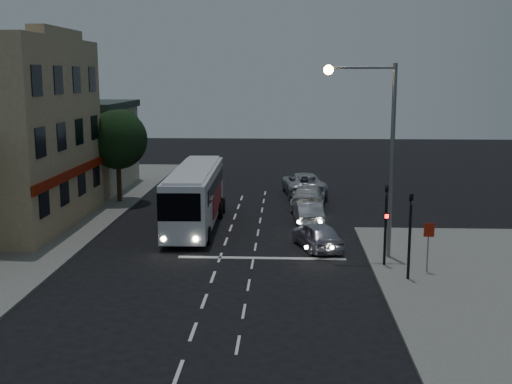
{
  "coord_description": "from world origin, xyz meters",
  "views": [
    {
      "loc": [
        3.1,
        -27.44,
        8.61
      ],
      "look_at": [
        1.47,
        7.45,
        2.2
      ],
      "focal_mm": 45.0,
      "sensor_mm": 36.0,
      "label": 1
    }
  ],
  "objects_px": {
    "tour_bus": "(195,195)",
    "street_tree": "(117,137)",
    "traffic_signal_main": "(386,215)",
    "regulatory_sign": "(428,239)",
    "traffic_signal_side": "(410,226)",
    "car_sedan_b": "(308,197)",
    "car_sedan_c": "(303,184)",
    "car_suv": "(317,235)",
    "car_sedan_a": "(308,213)",
    "streetlight": "(378,138)"
  },
  "relations": [
    {
      "from": "car_sedan_b",
      "to": "car_sedan_c",
      "type": "distance_m",
      "value": 4.73
    },
    {
      "from": "car_sedan_a",
      "to": "car_sedan_c",
      "type": "height_order",
      "value": "car_sedan_c"
    },
    {
      "from": "tour_bus",
      "to": "traffic_signal_main",
      "type": "bearing_deg",
      "value": -39.11
    },
    {
      "from": "car_sedan_b",
      "to": "regulatory_sign",
      "type": "relative_size",
      "value": 2.39
    },
    {
      "from": "car_sedan_a",
      "to": "street_tree",
      "type": "relative_size",
      "value": 0.66
    },
    {
      "from": "car_sedan_a",
      "to": "car_sedan_c",
      "type": "distance_m",
      "value": 9.46
    },
    {
      "from": "traffic_signal_side",
      "to": "regulatory_sign",
      "type": "xyz_separation_m",
      "value": [
        1.0,
        0.96,
        -0.82
      ]
    },
    {
      "from": "regulatory_sign",
      "to": "street_tree",
      "type": "xyz_separation_m",
      "value": [
        -17.51,
        15.26,
        2.9
      ]
    },
    {
      "from": "car_sedan_c",
      "to": "streetlight",
      "type": "bearing_deg",
      "value": 93.67
    },
    {
      "from": "traffic_signal_main",
      "to": "regulatory_sign",
      "type": "relative_size",
      "value": 1.86
    },
    {
      "from": "car_sedan_a",
      "to": "traffic_signal_main",
      "type": "relative_size",
      "value": 1.0
    },
    {
      "from": "streetlight",
      "to": "car_sedan_c",
      "type": "bearing_deg",
      "value": 100.23
    },
    {
      "from": "car_sedan_a",
      "to": "tour_bus",
      "type": "bearing_deg",
      "value": 1.68
    },
    {
      "from": "traffic_signal_side",
      "to": "car_sedan_b",
      "type": "bearing_deg",
      "value": 104.0
    },
    {
      "from": "streetlight",
      "to": "street_tree",
      "type": "distance_m",
      "value": 20.19
    },
    {
      "from": "car_sedan_b",
      "to": "streetlight",
      "type": "height_order",
      "value": "streetlight"
    },
    {
      "from": "car_sedan_c",
      "to": "regulatory_sign",
      "type": "relative_size",
      "value": 2.68
    },
    {
      "from": "tour_bus",
      "to": "streetlight",
      "type": "xyz_separation_m",
      "value": [
        9.4,
        -6.12,
        3.88
      ]
    },
    {
      "from": "tour_bus",
      "to": "car_sedan_c",
      "type": "height_order",
      "value": "tour_bus"
    },
    {
      "from": "tour_bus",
      "to": "street_tree",
      "type": "distance_m",
      "value": 9.47
    },
    {
      "from": "car_suv",
      "to": "traffic_signal_side",
      "type": "xyz_separation_m",
      "value": [
        3.6,
        -5.0,
        1.73
      ]
    },
    {
      "from": "car_suv",
      "to": "regulatory_sign",
      "type": "relative_size",
      "value": 1.85
    },
    {
      "from": "car_sedan_a",
      "to": "traffic_signal_main",
      "type": "height_order",
      "value": "traffic_signal_main"
    },
    {
      "from": "car_sedan_a",
      "to": "traffic_signal_main",
      "type": "distance_m",
      "value": 9.01
    },
    {
      "from": "car_sedan_a",
      "to": "car_sedan_b",
      "type": "distance_m",
      "value": 4.73
    },
    {
      "from": "car_suv",
      "to": "car_sedan_a",
      "type": "height_order",
      "value": "car_suv"
    },
    {
      "from": "car_suv",
      "to": "traffic_signal_main",
      "type": "distance_m",
      "value": 4.53
    },
    {
      "from": "tour_bus",
      "to": "car_sedan_b",
      "type": "bearing_deg",
      "value": 38.22
    },
    {
      "from": "streetlight",
      "to": "traffic_signal_main",
      "type": "bearing_deg",
      "value": -79.8
    },
    {
      "from": "tour_bus",
      "to": "streetlight",
      "type": "relative_size",
      "value": 1.24
    },
    {
      "from": "car_sedan_b",
      "to": "traffic_signal_main",
      "type": "relative_size",
      "value": 1.28
    },
    {
      "from": "tour_bus",
      "to": "street_tree",
      "type": "bearing_deg",
      "value": 131.4
    },
    {
      "from": "car_sedan_c",
      "to": "traffic_signal_side",
      "type": "xyz_separation_m",
      "value": [
        3.9,
        -19.69,
        1.6
      ]
    },
    {
      "from": "street_tree",
      "to": "car_sedan_c",
      "type": "bearing_deg",
      "value": 15.36
    },
    {
      "from": "traffic_signal_side",
      "to": "regulatory_sign",
      "type": "height_order",
      "value": "traffic_signal_side"
    },
    {
      "from": "regulatory_sign",
      "to": "car_sedan_a",
      "type": "bearing_deg",
      "value": 117.7
    },
    {
      "from": "car_sedan_a",
      "to": "car_sedan_c",
      "type": "relative_size",
      "value": 0.7
    },
    {
      "from": "tour_bus",
      "to": "street_tree",
      "type": "height_order",
      "value": "street_tree"
    },
    {
      "from": "car_sedan_a",
      "to": "traffic_signal_main",
      "type": "xyz_separation_m",
      "value": [
        3.17,
        -8.25,
        1.74
      ]
    },
    {
      "from": "car_sedan_c",
      "to": "tour_bus",
      "type": "bearing_deg",
      "value": 50.99
    },
    {
      "from": "car_suv",
      "to": "car_sedan_c",
      "type": "bearing_deg",
      "value": -106.24
    },
    {
      "from": "tour_bus",
      "to": "car_sedan_c",
      "type": "xyz_separation_m",
      "value": [
        6.47,
        10.17,
        -1.03
      ]
    },
    {
      "from": "traffic_signal_side",
      "to": "car_sedan_a",
      "type": "bearing_deg",
      "value": 110.71
    },
    {
      "from": "car_sedan_c",
      "to": "traffic_signal_side",
      "type": "relative_size",
      "value": 1.44
    },
    {
      "from": "streetlight",
      "to": "street_tree",
      "type": "bearing_deg",
      "value": 140.49
    },
    {
      "from": "traffic_signal_main",
      "to": "streetlight",
      "type": "distance_m",
      "value": 3.61
    },
    {
      "from": "car_sedan_c",
      "to": "regulatory_sign",
      "type": "height_order",
      "value": "regulatory_sign"
    },
    {
      "from": "car_suv",
      "to": "street_tree",
      "type": "distance_m",
      "value": 17.52
    },
    {
      "from": "car_sedan_a",
      "to": "street_tree",
      "type": "xyz_separation_m",
      "value": [
        -12.64,
        5.99,
        3.82
      ]
    },
    {
      "from": "tour_bus",
      "to": "car_sedan_b",
      "type": "height_order",
      "value": "tour_bus"
    }
  ]
}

